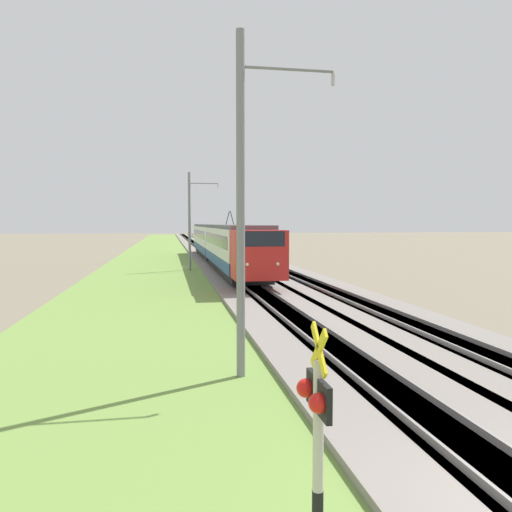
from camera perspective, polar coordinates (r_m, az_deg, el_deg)
ballast_main at (r=55.86m, az=-5.01°, el=-0.25°), size 240.00×4.40×0.30m
ballast_adjacent at (r=56.35m, az=-0.97°, el=-0.20°), size 240.00×4.40×0.30m
track_main at (r=55.86m, az=-5.01°, el=-0.24°), size 240.00×1.57×0.45m
track_adjacent at (r=56.35m, az=-0.97°, el=-0.19°), size 240.00×1.57×0.45m
grass_verge at (r=55.65m, az=-10.70°, el=-0.41°), size 240.00×10.61×0.12m
passenger_train at (r=46.63m, az=-4.03°, el=1.67°), size 40.89×3.00×5.02m
crossing_signal_near at (r=5.42m, az=6.95°, el=-20.35°), size 0.70×0.23×3.05m
catenary_mast_near at (r=12.64m, az=-1.52°, el=6.05°), size 0.22×2.56×8.83m
catenary_mast_mid at (r=41.98m, az=-7.53°, el=4.04°), size 0.22×2.56×8.27m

